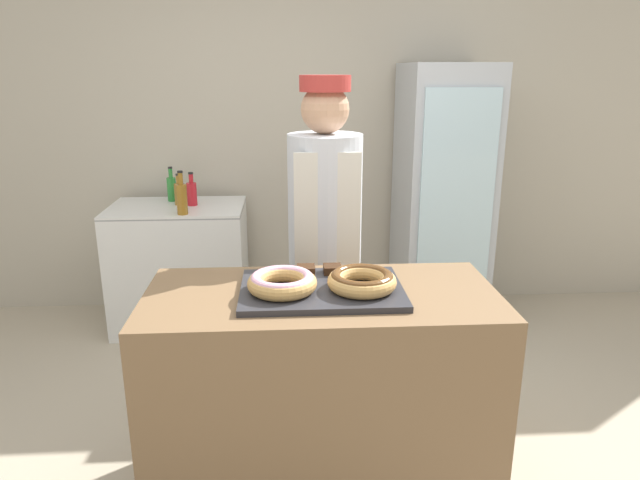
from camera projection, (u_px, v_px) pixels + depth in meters
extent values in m
cube|color=#BCB29E|center=(303.00, 124.00, 4.08)|extent=(8.00, 0.06, 2.70)
cube|color=brown|center=(322.00, 397.00, 2.31)|extent=(1.35, 0.63, 0.91)
cube|color=#2D2D33|center=(322.00, 290.00, 2.17)|extent=(0.62, 0.43, 0.02)
torus|color=tan|center=(282.00, 283.00, 2.12)|extent=(0.26, 0.26, 0.06)
torus|color=#EFADC6|center=(282.00, 279.00, 2.11)|extent=(0.24, 0.24, 0.04)
torus|color=tan|center=(362.00, 281.00, 2.14)|extent=(0.26, 0.26, 0.06)
torus|color=brown|center=(362.00, 277.00, 2.13)|extent=(0.24, 0.24, 0.04)
cube|color=#382111|center=(306.00, 270.00, 2.30)|extent=(0.07, 0.07, 0.03)
cube|color=#382111|center=(332.00, 269.00, 2.31)|extent=(0.07, 0.07, 0.03)
cylinder|color=#4C4C51|center=(325.00, 337.00, 2.92)|extent=(0.25, 0.25, 0.82)
cylinder|color=silver|center=(325.00, 200.00, 2.71)|extent=(0.35, 0.35, 0.62)
cube|color=silver|center=(327.00, 291.00, 2.67)|extent=(0.30, 0.02, 1.30)
sphere|color=tan|center=(325.00, 109.00, 2.59)|extent=(0.22, 0.22, 0.22)
cylinder|color=#B2332D|center=(325.00, 83.00, 2.56)|extent=(0.23, 0.23, 0.07)
cube|color=#ADB2B7|center=(441.00, 198.00, 3.90)|extent=(0.57, 0.67, 1.77)
cube|color=silver|center=(456.00, 204.00, 3.56)|extent=(0.46, 0.02, 1.41)
cube|color=white|center=(181.00, 266.00, 3.92)|extent=(0.89, 0.59, 0.85)
cube|color=gray|center=(176.00, 209.00, 3.80)|extent=(0.89, 0.59, 0.01)
cylinder|color=#99661E|center=(179.00, 194.00, 3.81)|extent=(0.06, 0.06, 0.14)
cylinder|color=#99661E|center=(178.00, 180.00, 3.78)|extent=(0.03, 0.03, 0.06)
cylinder|color=black|center=(178.00, 175.00, 3.77)|extent=(0.03, 0.03, 0.01)
cylinder|color=red|center=(192.00, 194.00, 3.80)|extent=(0.07, 0.07, 0.15)
cylinder|color=red|center=(191.00, 178.00, 3.77)|extent=(0.03, 0.03, 0.06)
cylinder|color=black|center=(191.00, 173.00, 3.76)|extent=(0.03, 0.03, 0.01)
cylinder|color=#99661E|center=(182.00, 199.00, 3.55)|extent=(0.07, 0.07, 0.19)
cylinder|color=#99661E|center=(180.00, 179.00, 3.52)|extent=(0.03, 0.03, 0.07)
cylinder|color=black|center=(180.00, 172.00, 3.50)|extent=(0.03, 0.03, 0.01)
cylinder|color=#2D8C38|center=(172.00, 189.00, 3.92)|extent=(0.06, 0.06, 0.16)
cylinder|color=#2D8C38|center=(170.00, 173.00, 3.89)|extent=(0.03, 0.03, 0.06)
cylinder|color=black|center=(170.00, 168.00, 3.88)|extent=(0.03, 0.03, 0.01)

